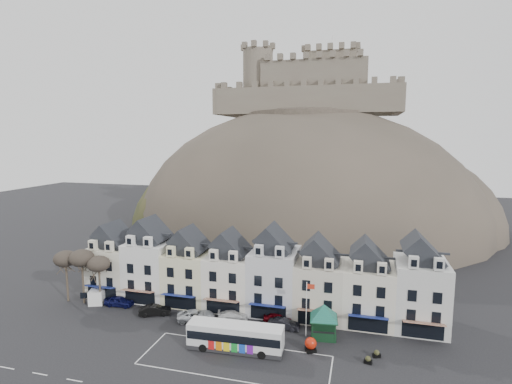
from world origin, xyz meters
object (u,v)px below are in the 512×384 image
(car_navy, at_px, (119,301))
(car_maroon, at_px, (278,317))
(flagpole, at_px, (307,306))
(bus_shelter, at_px, (324,312))
(white_van, at_px, (99,294))
(bus, at_px, (235,336))
(car_silver, at_px, (196,315))
(car_charcoal, at_px, (284,324))
(red_buoy, at_px, (311,344))
(car_white, at_px, (233,315))
(car_black, at_px, (155,310))

(car_navy, distance_m, car_maroon, 24.82)
(flagpole, xyz_separation_m, car_navy, (-29.26, 1.88, -3.46))
(bus_shelter, relative_size, flagpole, 0.94)
(white_van, bearing_deg, car_navy, -34.78)
(flagpole, xyz_separation_m, white_van, (-33.61, 2.96, -3.13))
(car_navy, bearing_deg, bus, -112.81)
(car_silver, bearing_deg, car_charcoal, -109.84)
(flagpole, relative_size, car_silver, 1.42)
(car_maroon, relative_size, car_charcoal, 0.94)
(white_van, height_order, car_charcoal, white_van)
(bus_shelter, relative_size, red_buoy, 3.94)
(white_van, xyz_separation_m, car_navy, (4.35, -1.08, -0.33))
(bus, bearing_deg, car_navy, 157.94)
(white_van, bearing_deg, car_silver, -28.81)
(car_white, height_order, car_charcoal, car_charcoal)
(car_black, xyz_separation_m, car_white, (11.48, 1.61, -0.13))
(flagpole, distance_m, car_silver, 16.24)
(red_buoy, height_order, flagpole, flagpole)
(white_van, relative_size, car_navy, 1.16)
(white_van, height_order, car_white, white_van)
(car_charcoal, bearing_deg, bus_shelter, -97.75)
(bus, height_order, car_maroon, bus)
(bus, relative_size, car_navy, 2.63)
(bus_shelter, distance_m, white_van, 35.92)
(car_black, bearing_deg, flagpole, -114.98)
(flagpole, distance_m, car_maroon, 6.42)
(car_navy, xyz_separation_m, car_maroon, (24.80, 1.08, -0.08))
(flagpole, bearing_deg, bus, -144.63)
(bus, bearing_deg, bus_shelter, 28.47)
(car_navy, distance_m, car_white, 18.42)
(car_silver, bearing_deg, car_navy, 60.69)
(white_van, bearing_deg, bus_shelter, -24.82)
(car_black, distance_m, car_white, 11.59)
(car_maroon, bearing_deg, flagpole, -128.88)
(car_white, bearing_deg, bus, -175.58)
(bus, height_order, car_white, bus)
(bus, xyz_separation_m, bus_shelter, (10.09, 6.09, 1.63))
(red_buoy, distance_m, car_silver, 17.33)
(bus_shelter, distance_m, car_navy, 31.55)
(car_silver, height_order, car_white, car_silver)
(red_buoy, relative_size, car_white, 0.41)
(bus_shelter, height_order, car_silver, bus_shelter)
(red_buoy, height_order, car_black, red_buoy)
(car_maroon, bearing_deg, red_buoy, -145.45)
(bus_shelter, height_order, car_charcoal, bus_shelter)
(car_maroon, bearing_deg, white_van, 84.70)
(bus, distance_m, car_maroon, 9.35)
(bus, distance_m, car_navy, 22.63)
(red_buoy, relative_size, car_navy, 0.39)
(red_buoy, relative_size, flagpole, 0.24)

